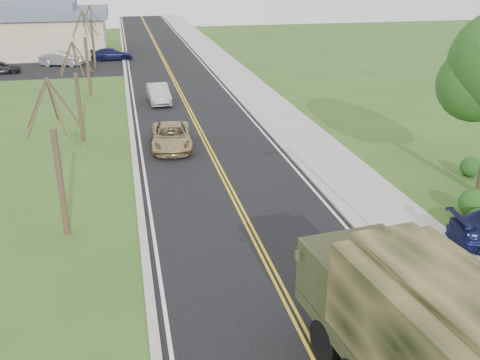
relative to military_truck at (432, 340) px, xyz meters
name	(u,v)px	position (x,y,z in m)	size (l,w,h in m)	color
road	(172,76)	(-1.63, 41.15, -2.21)	(8.00, 120.00, 0.01)	black
curb_right	(216,74)	(2.52, 41.15, -2.16)	(0.30, 120.00, 0.12)	#9E998E
sidewalk_right	(234,73)	(4.27, 41.15, -2.17)	(3.20, 120.00, 0.10)	#9E998E
curb_left	(126,77)	(-5.78, 41.15, -2.17)	(0.30, 120.00, 0.10)	#9E998E
bare_tree_a	(59,171)	(-8.63, 11.15, 0.41)	(1.93, 2.26, 6.08)	#38281C
bare_tree_b	(78,99)	(-8.63, 23.15, 0.26)	(1.83, 2.14, 5.73)	#38281C
bare_tree_c	(87,59)	(-8.63, 35.15, 0.56)	(2.04, 2.39, 6.42)	#38281C
bare_tree_d	(93,41)	(-8.63, 47.15, 0.33)	(1.88, 2.20, 5.91)	#38281C
commercial_building	(13,30)	(-17.61, 57.12, 0.47)	(25.50, 21.50, 5.65)	tan
military_truck	(432,340)	(0.00, 0.00, 0.00)	(3.57, 8.02, 3.87)	black
suv_champagne	(171,136)	(-3.65, 20.66, -1.56)	(2.18, 4.74, 1.32)	tan
sedan_silver	(158,94)	(-3.56, 31.27, -1.53)	(1.46, 4.18, 1.38)	#AFAEB3
lot_car_dark	(0,67)	(-17.20, 45.65, -1.61)	(1.43, 3.57, 1.21)	black
lot_car_silver	(62,59)	(-11.91, 48.72, -1.51)	(1.49, 4.28, 1.41)	#A0A0A4
lot_car_navy	(111,54)	(-7.04, 51.15, -1.59)	(1.76, 4.34, 1.26)	#0F1239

